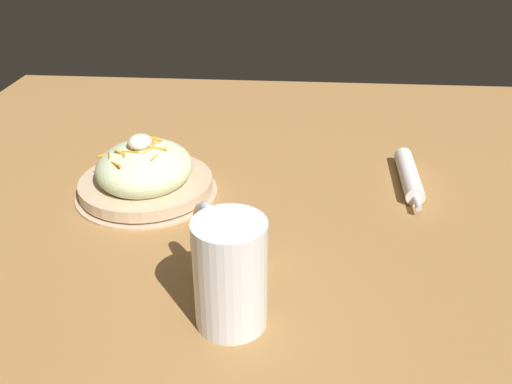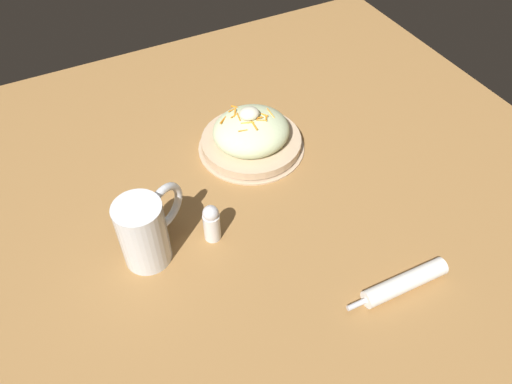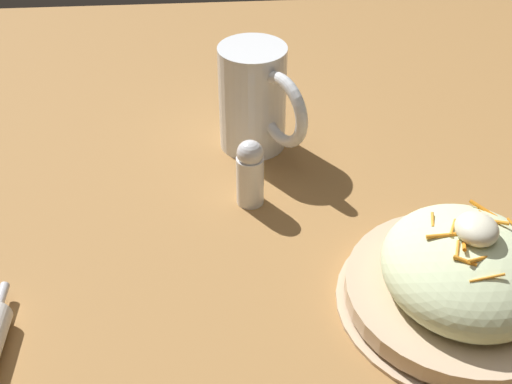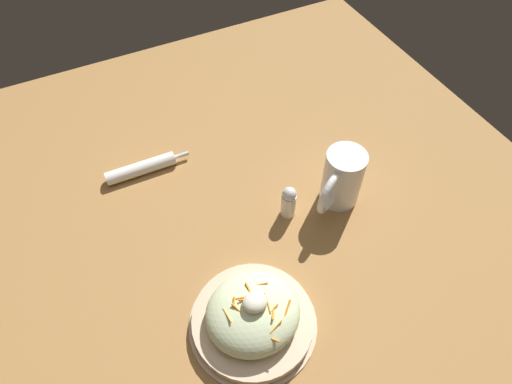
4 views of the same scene
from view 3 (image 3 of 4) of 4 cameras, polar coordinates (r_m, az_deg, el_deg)
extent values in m
plane|color=#9E703D|center=(0.72, -1.09, -6.08)|extent=(1.43, 1.43, 0.00)
cylinder|color=#D1B28E|center=(0.71, 16.53, -8.82)|extent=(0.24, 0.24, 0.01)
cylinder|color=#D1B28E|center=(0.70, 16.73, -8.05)|extent=(0.22, 0.22, 0.02)
ellipsoid|color=beige|center=(0.67, 17.20, -6.18)|extent=(0.17, 0.16, 0.08)
cylinder|color=orange|center=(0.68, 19.38, -2.35)|extent=(0.02, 0.03, 0.01)
cylinder|color=orange|center=(0.65, 15.39, -3.55)|extent=(0.01, 0.03, 0.01)
cylinder|color=orange|center=(0.63, 17.17, -5.55)|extent=(0.01, 0.02, 0.01)
cylinder|color=orange|center=(0.67, 14.63, -2.27)|extent=(0.02, 0.01, 0.00)
cylinder|color=orange|center=(0.68, 18.73, -2.07)|extent=(0.02, 0.01, 0.01)
cylinder|color=orange|center=(0.63, 18.16, -5.41)|extent=(0.01, 0.02, 0.01)
cylinder|color=orange|center=(0.67, 18.24, -2.35)|extent=(0.01, 0.03, 0.01)
cylinder|color=orange|center=(0.66, 16.24, -2.86)|extent=(0.03, 0.02, 0.01)
cylinder|color=orange|center=(0.66, 17.86, -2.69)|extent=(0.00, 0.02, 0.01)
cylinder|color=orange|center=(0.70, 18.59, -1.39)|extent=(0.03, 0.02, 0.01)
cylinder|color=orange|center=(0.62, 18.86, -6.85)|extent=(0.00, 0.03, 0.01)
cylinder|color=orange|center=(0.63, 16.58, -4.62)|extent=(0.02, 0.01, 0.01)
cylinder|color=orange|center=(0.64, 17.11, -4.03)|extent=(0.03, 0.01, 0.01)
ellipsoid|color=#EFEACC|center=(0.65, 18.07, -2.96)|extent=(0.04, 0.04, 0.02)
cylinder|color=white|center=(0.87, -0.29, 7.93)|extent=(0.09, 0.09, 0.14)
cylinder|color=orange|center=(0.88, -0.29, 6.30)|extent=(0.08, 0.08, 0.08)
cylinder|color=white|center=(0.86, -0.30, 8.77)|extent=(0.08, 0.08, 0.01)
torus|color=white|center=(0.82, 2.14, 6.92)|extent=(0.09, 0.06, 0.09)
cylinder|color=silver|center=(0.71, -20.68, -8.36)|extent=(0.04, 0.01, 0.01)
cylinder|color=white|center=(0.78, -0.50, 0.98)|extent=(0.03, 0.03, 0.06)
sphere|color=silver|center=(0.76, -0.51, 3.28)|extent=(0.03, 0.03, 0.03)
camera|label=1|loc=(1.25, -6.29, 35.53)|focal=38.89mm
camera|label=2|loc=(1.00, -51.51, 42.66)|focal=34.94mm
camera|label=4|loc=(0.68, 79.64, 42.07)|focal=31.28mm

